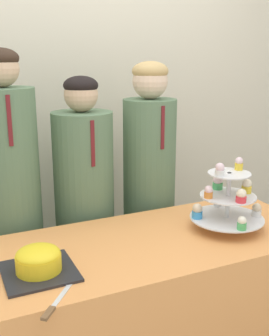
% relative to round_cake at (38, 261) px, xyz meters
% --- Properties ---
extents(wall_back, '(9.00, 0.06, 2.70)m').
position_rel_round_cake_xyz_m(wall_back, '(0.42, 1.09, 0.58)').
color(wall_back, beige).
rests_on(wall_back, ground_plane).
extents(table, '(1.67, 0.63, 0.73)m').
position_rel_round_cake_xyz_m(table, '(0.42, 0.08, -0.41)').
color(table, '#EF9951').
rests_on(table, ground_plane).
extents(round_cake, '(0.26, 0.26, 0.10)m').
position_rel_round_cake_xyz_m(round_cake, '(0.00, 0.00, 0.00)').
color(round_cake, '#232328').
rests_on(round_cake, table).
extents(cake_knife, '(0.15, 0.18, 0.01)m').
position_rel_round_cake_xyz_m(cake_knife, '(-0.01, -0.23, -0.05)').
color(cake_knife, silver).
rests_on(cake_knife, table).
extents(cupcake_stand, '(0.33, 0.33, 0.32)m').
position_rel_round_cake_xyz_m(cupcake_stand, '(0.86, 0.05, 0.09)').
color(cupcake_stand, silver).
rests_on(cupcake_stand, table).
extents(student_0, '(0.29, 0.29, 1.52)m').
position_rel_round_cake_xyz_m(student_0, '(0.00, 0.60, -0.05)').
color(student_0, '#567556').
rests_on(student_0, ground_plane).
extents(student_1, '(0.31, 0.31, 1.39)m').
position_rel_round_cake_xyz_m(student_1, '(0.37, 0.60, -0.12)').
color(student_1, '#567556').
rests_on(student_1, ground_plane).
extents(student_2, '(0.29, 0.29, 1.46)m').
position_rel_round_cake_xyz_m(student_2, '(0.75, 0.60, -0.08)').
color(student_2, '#567556').
rests_on(student_2, ground_plane).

